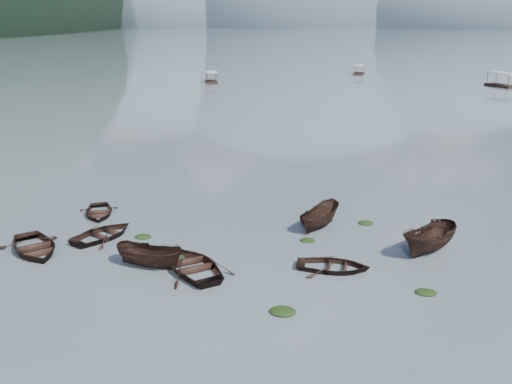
# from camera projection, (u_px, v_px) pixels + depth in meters

# --- Properties ---
(ground_plane) EXTENTS (2400.00, 2400.00, 0.00)m
(ground_plane) POSITION_uv_depth(u_px,v_px,m) (219.00, 302.00, 28.09)
(ground_plane) COLOR #525F67
(haze_mtn_a) EXTENTS (520.00, 520.00, 280.00)m
(haze_mtn_a) POSITION_uv_depth(u_px,v_px,m) (179.00, 25.00, 915.57)
(haze_mtn_a) COLOR #475666
(haze_mtn_a) RESTS_ON ground
(haze_mtn_b) EXTENTS (520.00, 520.00, 340.00)m
(haze_mtn_b) POSITION_uv_depth(u_px,v_px,m) (304.00, 25.00, 886.84)
(haze_mtn_b) COLOR #475666
(haze_mtn_b) RESTS_ON ground
(haze_mtn_c) EXTENTS (520.00, 520.00, 260.00)m
(haze_mtn_c) POSITION_uv_depth(u_px,v_px,m) (436.00, 26.00, 858.11)
(haze_mtn_c) COLOR #475666
(haze_mtn_c) RESTS_ON ground
(rowboat_0) EXTENTS (5.91, 6.04, 1.02)m
(rowboat_0) POSITION_uv_depth(u_px,v_px,m) (35.00, 252.00, 34.01)
(rowboat_0) COLOR black
(rowboat_0) RESTS_ON ground
(rowboat_1) EXTENTS (4.82, 5.34, 0.91)m
(rowboat_1) POSITION_uv_depth(u_px,v_px,m) (103.00, 238.00, 36.21)
(rowboat_1) COLOR black
(rowboat_1) RESTS_ON ground
(rowboat_2) EXTENTS (4.35, 2.33, 1.59)m
(rowboat_2) POSITION_uv_depth(u_px,v_px,m) (150.00, 266.00, 32.04)
(rowboat_2) COLOR black
(rowboat_2) RESTS_ON ground
(rowboat_3) EXTENTS (5.97, 6.22, 1.05)m
(rowboat_3) POSITION_uv_depth(u_px,v_px,m) (193.00, 270.00, 31.54)
(rowboat_3) COLOR black
(rowboat_3) RESTS_ON ground
(rowboat_4) EXTENTS (4.14, 3.01, 0.84)m
(rowboat_4) POSITION_uv_depth(u_px,v_px,m) (333.00, 270.00, 31.62)
(rowboat_4) COLOR black
(rowboat_4) RESTS_ON ground
(rowboat_5) EXTENTS (4.47, 4.94, 1.88)m
(rowboat_5) POSITION_uv_depth(u_px,v_px,m) (429.00, 252.00, 34.02)
(rowboat_5) COLOR black
(rowboat_5) RESTS_ON ground
(rowboat_6) EXTENTS (4.14, 4.76, 0.82)m
(rowboat_6) POSITION_uv_depth(u_px,v_px,m) (99.00, 215.00, 40.34)
(rowboat_6) COLOR black
(rowboat_6) RESTS_ON ground
(rowboat_8) EXTENTS (3.30, 4.56, 1.66)m
(rowboat_8) POSITION_uv_depth(u_px,v_px,m) (319.00, 227.00, 38.09)
(rowboat_8) COLOR black
(rowboat_8) RESTS_ON ground
(weed_clump_0) EXTENTS (1.26, 1.03, 0.27)m
(weed_clump_0) POSITION_uv_depth(u_px,v_px,m) (140.00, 261.00, 32.80)
(weed_clump_0) COLOR black
(weed_clump_0) RESTS_ON ground
(weed_clump_1) EXTENTS (0.93, 0.75, 0.20)m
(weed_clump_1) POSITION_uv_depth(u_px,v_px,m) (178.00, 257.00, 33.33)
(weed_clump_1) COLOR black
(weed_clump_1) RESTS_ON ground
(weed_clump_2) EXTENTS (1.28, 1.03, 0.28)m
(weed_clump_2) POSITION_uv_depth(u_px,v_px,m) (283.00, 313.00, 27.03)
(weed_clump_2) COLOR black
(weed_clump_2) RESTS_ON ground
(weed_clump_3) EXTENTS (0.97, 0.82, 0.22)m
(weed_clump_3) POSITION_uv_depth(u_px,v_px,m) (308.00, 241.00, 35.66)
(weed_clump_3) COLOR black
(weed_clump_3) RESTS_ON ground
(weed_clump_4) EXTENTS (1.09, 0.87, 0.23)m
(weed_clump_4) POSITION_uv_depth(u_px,v_px,m) (426.00, 293.00, 28.94)
(weed_clump_4) COLOR black
(weed_clump_4) RESTS_ON ground
(weed_clump_5) EXTENTS (1.07, 0.87, 0.23)m
(weed_clump_5) POSITION_uv_depth(u_px,v_px,m) (143.00, 237.00, 36.24)
(weed_clump_5) COLOR black
(weed_clump_5) RESTS_ON ground
(weed_clump_6) EXTENTS (0.92, 0.76, 0.19)m
(weed_clump_6) POSITION_uv_depth(u_px,v_px,m) (139.00, 249.00, 34.38)
(weed_clump_6) COLOR black
(weed_clump_6) RESTS_ON ground
(weed_clump_7) EXTENTS (1.06, 0.85, 0.23)m
(weed_clump_7) POSITION_uv_depth(u_px,v_px,m) (366.00, 224.00, 38.62)
(weed_clump_7) COLOR black
(weed_clump_7) RESTS_ON ground
(pontoon_left) EXTENTS (3.85, 6.13, 2.18)m
(pontoon_left) POSITION_uv_depth(u_px,v_px,m) (212.00, 83.00, 120.88)
(pontoon_left) COLOR black
(pontoon_left) RESTS_ON ground
(pontoon_centre) EXTENTS (3.05, 5.59, 2.03)m
(pontoon_centre) POSITION_uv_depth(u_px,v_px,m) (359.00, 74.00, 138.53)
(pontoon_centre) COLOR black
(pontoon_centre) RESTS_ON ground
(pontoon_right) EXTENTS (5.68, 7.42, 2.63)m
(pontoon_right) POSITION_uv_depth(u_px,v_px,m) (502.00, 87.00, 113.86)
(pontoon_right) COLOR black
(pontoon_right) RESTS_ON ground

